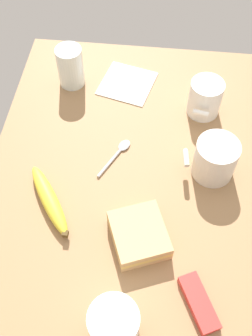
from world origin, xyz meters
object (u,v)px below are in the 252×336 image
at_px(sandwich_main, 139,235).
at_px(snack_bar, 199,303).
at_px(paper_napkin, 127,83).
at_px(coffee_mug_black, 215,159).
at_px(glass_of_milk, 71,68).
at_px(coffee_mug_spare, 205,98).
at_px(spoon, 118,152).
at_px(coffee_mug_milky, 114,325).
at_px(banana, 49,200).

height_order(sandwich_main, snack_bar, sandwich_main).
bearing_deg(paper_napkin, coffee_mug_black, 40.65).
height_order(coffee_mug_black, glass_of_milk, glass_of_milk).
distance_m(coffee_mug_spare, spoon, 0.26).
relative_size(coffee_mug_milky, sandwich_main, 0.73).
bearing_deg(sandwich_main, coffee_mug_milky, -8.53).
distance_m(glass_of_milk, banana, 0.38).
distance_m(glass_of_milk, spoon, 0.27).
height_order(sandwich_main, glass_of_milk, glass_of_milk).
xyz_separation_m(glass_of_milk, paper_napkin, (-0.01, 0.15, -0.05)).
distance_m(coffee_mug_spare, sandwich_main, 0.40).
distance_m(coffee_mug_spare, snack_bar, 0.49).
bearing_deg(glass_of_milk, coffee_mug_milky, 17.16).
xyz_separation_m(banana, spoon, (-0.15, 0.13, -0.01)).
bearing_deg(banana, sandwich_main, 72.45).
bearing_deg(spoon, banana, -41.01).
height_order(banana, paper_napkin, banana).
height_order(coffee_mug_spare, spoon, coffee_mug_spare).
bearing_deg(coffee_mug_spare, glass_of_milk, -100.72).
bearing_deg(banana, paper_napkin, 161.57).
bearing_deg(coffee_mug_spare, banana, -46.91).
bearing_deg(coffee_mug_milky, sandwich_main, 171.47).
bearing_deg(paper_napkin, snack_bar, 19.04).
relative_size(coffee_mug_spare, snack_bar, 0.94).
bearing_deg(glass_of_milk, banana, 2.94).
bearing_deg(coffee_mug_milky, coffee_mug_black, 154.31).
distance_m(coffee_mug_black, paper_napkin, 0.35).
bearing_deg(spoon, sandwich_main, 17.53).
relative_size(coffee_mug_spare, sandwich_main, 0.71).
xyz_separation_m(coffee_mug_milky, sandwich_main, (-0.18, 0.03, -0.02)).
height_order(sandwich_main, banana, sandwich_main).
bearing_deg(coffee_mug_spare, coffee_mug_milky, -15.80).
distance_m(sandwich_main, paper_napkin, 0.45).
bearing_deg(snack_bar, coffee_mug_milky, -93.10).
bearing_deg(coffee_mug_black, glass_of_milk, -124.00).
bearing_deg(coffee_mug_milky, glass_of_milk, -162.84).
bearing_deg(coffee_mug_milky, coffee_mug_spare, 164.20).
bearing_deg(spoon, paper_napkin, -179.02).
height_order(banana, snack_bar, banana).
distance_m(sandwich_main, banana, 0.21).
bearing_deg(sandwich_main, snack_bar, 45.97).
relative_size(coffee_mug_milky, paper_napkin, 0.81).
height_order(coffee_mug_spare, sandwich_main, coffee_mug_spare).
xyz_separation_m(coffee_mug_spare, snack_bar, (0.49, -0.01, -0.04)).
bearing_deg(coffee_mug_black, sandwich_main, -38.82).
bearing_deg(coffee_mug_black, snack_bar, -5.07).
bearing_deg(coffee_mug_milky, banana, -145.04).
relative_size(glass_of_milk, snack_bar, 0.99).
height_order(glass_of_milk, banana, glass_of_milk).
bearing_deg(banana, coffee_mug_spare, 133.09).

